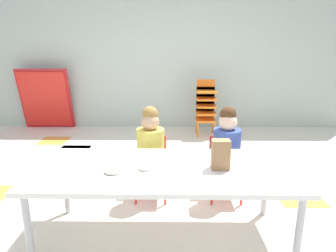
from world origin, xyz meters
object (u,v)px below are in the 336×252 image
Objects in this scene: seated_child_middle_seat at (227,145)px; paper_bag_brown at (221,155)px; kid_chair_orange_stack at (206,104)px; folded_activity_table at (46,99)px; craft_table at (164,173)px; seated_child_near_camera at (151,145)px; paper_plate_near_edge at (145,170)px; donut_powdered_loose at (113,170)px; donut_powdered_on_plate at (145,167)px.

paper_bag_brown is at bearing -104.21° from seated_child_middle_seat.
folded_activity_table reaches higher than kid_chair_orange_stack.
kid_chair_orange_stack is at bearing 77.66° from craft_table.
seated_child_near_camera reaches higher than paper_bag_brown.
paper_bag_brown is 0.56m from paper_plate_near_edge.
kid_chair_orange_stack is at bearing 75.29° from paper_plate_near_edge.
seated_child_near_camera is 3.28m from folded_activity_table.
craft_table is 0.38m from donut_powdered_loose.
seated_child_middle_seat is 4.17× the size of paper_bag_brown.
seated_child_middle_seat is 0.70m from paper_bag_brown.
seated_child_near_camera is 0.87m from paper_bag_brown.
craft_table is 2.09× the size of kid_chair_orange_stack.
folded_activity_table is (-2.77, 2.55, -0.02)m from seated_child_middle_seat.
paper_plate_near_edge is at bearing 0.00° from donut_powdered_on_plate.
donut_powdered_loose is (-0.36, -0.10, 0.06)m from craft_table.
craft_table is at bearing 14.89° from donut_powdered_loose.
donut_powdered_on_plate is at bearing -89.51° from seated_child_near_camera.
paper_plate_near_edge is at bearing -160.00° from craft_table.
seated_child_middle_seat is 1.00m from paper_plate_near_edge.
donut_powdered_on_plate is at bearing -57.67° from folded_activity_table.
kid_chair_orange_stack is at bearing 71.54° from donut_powdered_loose.
paper_bag_brown is 1.77× the size of donut_powdered_loose.
donut_powdered_on_plate is (-0.55, -0.03, -0.09)m from paper_bag_brown.
craft_table is 15.45× the size of donut_powdered_loose.
donut_powdered_loose is at bearing -165.11° from craft_table.
paper_plate_near_edge is (-0.71, -0.69, 0.04)m from seated_child_middle_seat.
craft_table is at bearing -102.34° from kid_chair_orange_stack.
donut_powdered_on_plate is 0.80× the size of donut_powdered_loose.
seated_child_near_camera is 2.34m from kid_chair_orange_stack.
seated_child_near_camera is 0.84× the size of folded_activity_table.
craft_table is at bearing -131.85° from seated_child_middle_seat.
seated_child_near_camera is 0.69m from paper_plate_near_edge.
seated_child_near_camera reaches higher than kid_chair_orange_stack.
donut_powdered_on_plate is at bearing -104.71° from kid_chair_orange_stack.
folded_activity_table is 8.74× the size of donut_powdered_loose.
paper_bag_brown is at bearing -51.03° from folded_activity_table.
seated_child_middle_seat is (0.72, 0.00, 0.00)m from seated_child_near_camera.
paper_plate_near_edge is (-0.55, -0.03, -0.11)m from paper_bag_brown.
folded_activity_table is at bearing 119.11° from donut_powdered_loose.
paper_bag_brown is 2.21× the size of donut_powdered_on_plate.
folded_activity_table is 10.91× the size of donut_powdered_on_plate.
craft_table is at bearing -77.38° from seated_child_near_camera.
kid_chair_orange_stack is at bearing 88.75° from seated_child_middle_seat.
paper_plate_near_edge is 0.02m from donut_powdered_on_plate.
donut_powdered_on_plate is (2.06, -3.25, 0.08)m from folded_activity_table.
seated_child_near_camera is 0.70m from donut_powdered_on_plate.
folded_activity_table is at bearing 124.45° from craft_table.
kid_chair_orange_stack is at bearing 85.70° from paper_bag_brown.
paper_bag_brown is at bearing -2.63° from craft_table.
seated_child_middle_seat reaches higher than paper_bag_brown.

